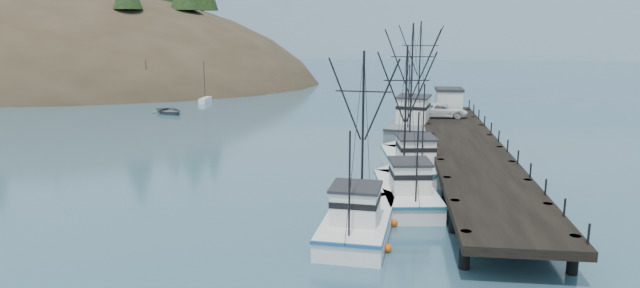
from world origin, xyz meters
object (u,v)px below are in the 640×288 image
object	(u,v)px
work_vessel	(416,125)
pier_shed	(449,100)
pier	(467,149)
trawler_near	(405,190)
pickup_truck	(442,110)
motorboat	(169,114)
trawler_mid	(359,219)
trawler_far	(411,162)

from	to	relation	value
work_vessel	pier_shed	bearing A→B (deg)	44.05
pier	work_vessel	size ratio (longest dim) A/B	2.96
trawler_near	pickup_truck	world-z (taller)	trawler_near
pier	trawler_near	world-z (taller)	trawler_near
pier	trawler_near	xyz separation A→B (m)	(-5.30, -9.50, -0.87)
pier	trawler_near	size ratio (longest dim) A/B	4.02
work_vessel	pier_shed	xyz separation A→B (m)	(3.75, 3.63, 2.19)
trawler_near	motorboat	distance (m)	45.67
pier	work_vessel	distance (m)	14.16
pier	trawler_mid	distance (m)	17.62
motorboat	work_vessel	bearing A→B (deg)	-66.07
pier_shed	pickup_truck	world-z (taller)	pier_shed
pickup_truck	motorboat	size ratio (longest dim) A/B	1.05
trawler_near	motorboat	world-z (taller)	trawler_near
trawler_mid	pier_shed	bearing A→B (deg)	75.98
trawler_mid	pickup_truck	xyz separation A→B (m)	(7.21, 29.84, 1.94)
trawler_near	trawler_far	world-z (taller)	trawler_far
trawler_mid	pier_shed	world-z (taller)	trawler_mid
trawler_near	pier	bearing A→B (deg)	60.85
trawler_near	pickup_truck	distance (m)	24.22
work_vessel	pier	bearing A→B (deg)	-74.91
trawler_mid	pickup_truck	world-z (taller)	trawler_mid
motorboat	trawler_near	bearing A→B (deg)	-95.49
trawler_far	pier	bearing A→B (deg)	15.10
pier	motorboat	world-z (taller)	pier
motorboat	pier	bearing A→B (deg)	-81.77
work_vessel	motorboat	distance (m)	33.80
trawler_near	trawler_mid	world-z (taller)	trawler_near
trawler_near	pier_shed	distance (m)	27.45
trawler_mid	trawler_near	bearing A→B (deg)	65.02
pier_shed	pickup_truck	xyz separation A→B (m)	(-1.00, -3.05, -0.67)
trawler_mid	pier_shed	size ratio (longest dim) A/B	3.44
work_vessel	pickup_truck	xyz separation A→B (m)	(2.76, 0.58, 1.52)
work_vessel	pickup_truck	size ratio (longest dim) A/B	2.74
pier	work_vessel	bearing A→B (deg)	105.09
pier	trawler_mid	world-z (taller)	trawler_mid
pier_shed	trawler_mid	bearing A→B (deg)	-104.02
trawler_far	trawler_near	bearing A→B (deg)	-94.64
pier	trawler_mid	bearing A→B (deg)	-117.56
work_vessel	trawler_mid	bearing A→B (deg)	-98.66
trawler_mid	pickup_truck	size ratio (longest dim) A/B	2.03
work_vessel	motorboat	world-z (taller)	work_vessel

